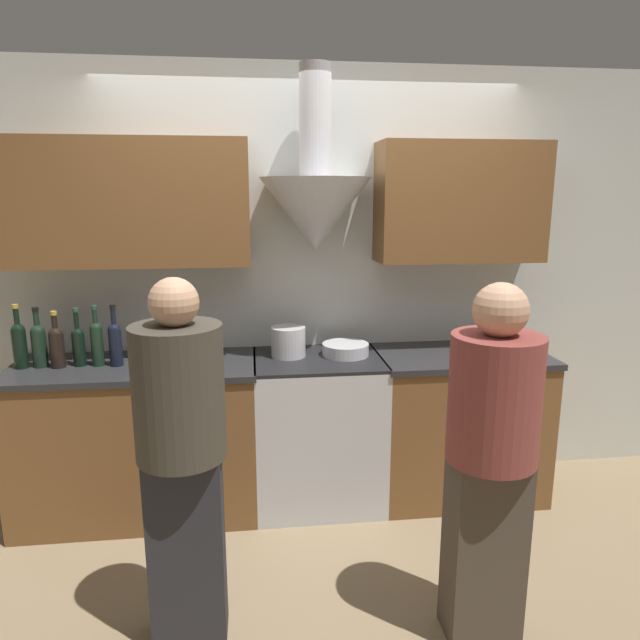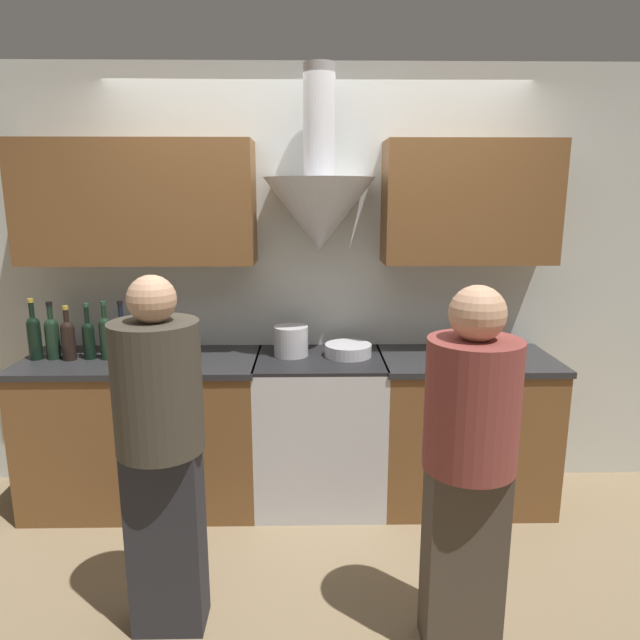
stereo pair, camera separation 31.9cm
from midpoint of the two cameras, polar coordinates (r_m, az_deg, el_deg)
The scene contains 16 objects.
ground_plane at distance 3.41m, azimuth 2.94°, elevation -20.36°, with size 12.00×12.00×0.00m, color #847051.
wall_back at distance 3.50m, azimuth 1.51°, elevation 6.34°, with size 8.40×0.64×2.60m.
counter_left at distance 3.60m, azimuth -14.66°, elevation -10.75°, with size 1.37×0.62×0.91m.
counter_right at distance 3.66m, azimuth 16.63°, elevation -10.43°, with size 1.02×0.62×0.91m.
stove_range at distance 3.51m, azimuth 2.62°, elevation -10.91°, with size 0.75×0.60×0.91m.
wine_bottle_0 at distance 3.61m, azimuth -24.46°, elevation -1.42°, with size 0.08×0.08×0.36m.
wine_bottle_1 at distance 3.58m, azimuth -22.95°, elevation -1.50°, with size 0.08×0.08×0.34m.
wine_bottle_2 at distance 3.52m, azimuth -21.56°, elevation -1.72°, with size 0.08×0.08×0.32m.
wine_bottle_3 at distance 3.51m, azimuth -19.76°, elevation -1.70°, with size 0.07×0.07×0.33m.
wine_bottle_4 at distance 3.46m, azimuth -18.23°, elevation -1.53°, with size 0.07×0.07×0.34m.
wine_bottle_5 at distance 3.42m, azimuth -16.67°, elevation -1.62°, with size 0.07×0.07×0.35m.
stock_pot at distance 3.37m, azimuth -0.22°, elevation -2.14°, with size 0.20×0.20×0.18m.
mixing_bowl at distance 3.39m, azimuth 5.53°, elevation -3.05°, with size 0.28×0.28×0.07m.
orange_fruit at distance 3.73m, azimuth 21.52°, elevation -2.37°, with size 0.08×0.08×0.08m.
person_foreground_left at distance 2.43m, azimuth -11.95°, elevation -12.19°, with size 0.36×0.36×1.55m.
person_foreground_right at distance 2.40m, azimuth 18.46°, elevation -13.22°, with size 0.36×0.36×1.53m.
Camera 2 is at (-0.06, -2.87, 1.85)m, focal length 32.00 mm.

